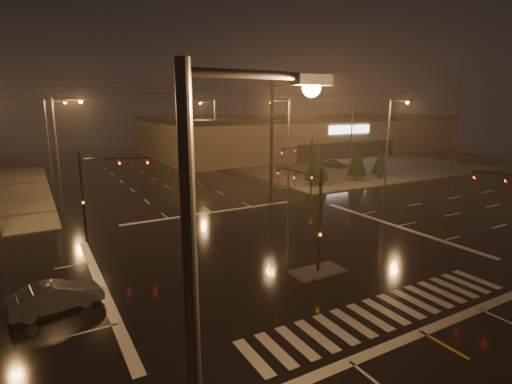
{
  "coord_description": "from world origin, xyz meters",
  "views": [
    {
      "loc": [
        -13.52,
        -20.67,
        9.33
      ],
      "look_at": [
        0.8,
        4.52,
        3.0
      ],
      "focal_mm": 28.0,
      "sensor_mm": 36.0,
      "label": 1
    }
  ],
  "objects": [
    {
      "name": "ground",
      "position": [
        0.0,
        0.0,
        0.0
      ],
      "size": [
        140.0,
        140.0,
        0.0
      ],
      "primitive_type": "plane",
      "color": "black",
      "rests_on": "ground"
    },
    {
      "name": "car_parked",
      "position": [
        26.63,
        25.43,
        0.68
      ],
      "size": [
        3.39,
        4.25,
        1.36
      ],
      "primitive_type": "imported",
      "rotation": [
        0.0,
        0.0,
        0.53
      ],
      "color": "black",
      "rests_on": "ground"
    },
    {
      "name": "streetlight_1",
      "position": [
        -11.18,
        18.0,
        5.8
      ],
      "size": [
        2.77,
        0.32,
        10.0
      ],
      "color": "#38383A",
      "rests_on": "ground"
    },
    {
      "name": "parking_lot",
      "position": [
        35.0,
        28.0,
        0.04
      ],
      "size": [
        50.0,
        24.0,
        0.08
      ],
      "primitive_type": "cube",
      "color": "black",
      "rests_on": "ground"
    },
    {
      "name": "car_crossing",
      "position": [
        -13.18,
        -1.31,
        0.66
      ],
      "size": [
        4.18,
        1.98,
        1.32
      ],
      "primitive_type": "imported",
      "rotation": [
        0.0,
        0.0,
        1.72
      ],
      "color": "#585B5F",
      "rests_on": "ground"
    },
    {
      "name": "conifer_2",
      "position": [
        25.75,
        15.84,
        2.28
      ],
      "size": [
        2.03,
        2.03,
        3.88
      ],
      "color": "black",
      "rests_on": "ground"
    },
    {
      "name": "utility_pole_2",
      "position": [
        38.0,
        14.0,
        6.13
      ],
      "size": [
        2.2,
        0.32,
        12.0
      ],
      "color": "black",
      "rests_on": "ground"
    },
    {
      "name": "signal_mast_nw",
      "position": [
        -9.5,
        10.14,
        3.79
      ],
      "size": [
        4.84,
        1.86,
        6.0
      ],
      "color": "black",
      "rests_on": "ground"
    },
    {
      "name": "median_island",
      "position": [
        0.0,
        -4.0,
        0.07
      ],
      "size": [
        3.0,
        1.6,
        0.15
      ],
      "primitive_type": "cube",
      "color": "#43413C",
      "rests_on": "ground"
    },
    {
      "name": "signal_mast_ne",
      "position": [
        9.5,
        10.14,
        3.79
      ],
      "size": [
        4.84,
        1.86,
        6.0
      ],
      "color": "black",
      "rests_on": "ground"
    },
    {
      "name": "utility_pole_1",
      "position": [
        8.0,
        14.0,
        6.13
      ],
      "size": [
        2.2,
        0.32,
        12.0
      ],
      "color": "black",
      "rests_on": "ground"
    },
    {
      "name": "crosswalk",
      "position": [
        0.0,
        -9.0,
        0.01
      ],
      "size": [
        15.0,
        2.6,
        0.01
      ],
      "primitive_type": "cube",
      "color": "beige",
      "rests_on": "ground"
    },
    {
      "name": "streetlight_6",
      "position": [
        22.0,
        11.18,
        5.8
      ],
      "size": [
        0.32,
        2.77,
        10.0
      ],
      "color": "#38383A",
      "rests_on": "ground"
    },
    {
      "name": "stop_bar_near",
      "position": [
        0.0,
        -11.0,
        0.01
      ],
      "size": [
        16.0,
        0.5,
        0.01
      ],
      "primitive_type": "cube",
      "color": "beige",
      "rests_on": "ground"
    },
    {
      "name": "retail_building",
      "position": [
        35.0,
        45.99,
        3.84
      ],
      "size": [
        60.2,
        28.3,
        7.2
      ],
      "color": "brown",
      "rests_on": "ground"
    },
    {
      "name": "streetlight_0",
      "position": [
        -11.18,
        -15.0,
        5.8
      ],
      "size": [
        2.77,
        0.32,
        10.0
      ],
      "color": "#38383A",
      "rests_on": "ground"
    },
    {
      "name": "streetlight_3",
      "position": [
        11.18,
        16.0,
        5.8
      ],
      "size": [
        2.77,
        0.32,
        10.0
      ],
      "color": "#38383A",
      "rests_on": "ground"
    },
    {
      "name": "conifer_0",
      "position": [
        15.59,
        16.21,
        2.99
      ],
      "size": [
        2.93,
        2.93,
        5.28
      ],
      "color": "black",
      "rests_on": "ground"
    },
    {
      "name": "signal_mast_median",
      "position": [
        0.0,
        -3.07,
        3.75
      ],
      "size": [
        0.25,
        4.59,
        6.0
      ],
      "color": "black",
      "rests_on": "ground"
    },
    {
      "name": "streetlight_2",
      "position": [
        -11.18,
        34.0,
        5.8
      ],
      "size": [
        2.77,
        0.32,
        10.0
      ],
      "color": "#38383A",
      "rests_on": "ground"
    },
    {
      "name": "streetlight_4",
      "position": [
        11.18,
        36.0,
        5.8
      ],
      "size": [
        2.77,
        0.32,
        10.0
      ],
      "color": "#38383A",
      "rests_on": "ground"
    },
    {
      "name": "sidewalk_ne",
      "position": [
        30.0,
        30.0,
        0.06
      ],
      "size": [
        36.0,
        36.0,
        0.12
      ],
      "primitive_type": "cube",
      "color": "#43413C",
      "rests_on": "ground"
    },
    {
      "name": "conifer_1",
      "position": [
        21.9,
        16.02,
        2.59
      ],
      "size": [
        2.42,
        2.42,
        4.48
      ],
      "color": "black",
      "rests_on": "ground"
    },
    {
      "name": "stop_bar_far",
      "position": [
        0.0,
        11.0,
        0.01
      ],
      "size": [
        16.0,
        0.5,
        0.01
      ],
      "primitive_type": "cube",
      "color": "beige",
      "rests_on": "ground"
    }
  ]
}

